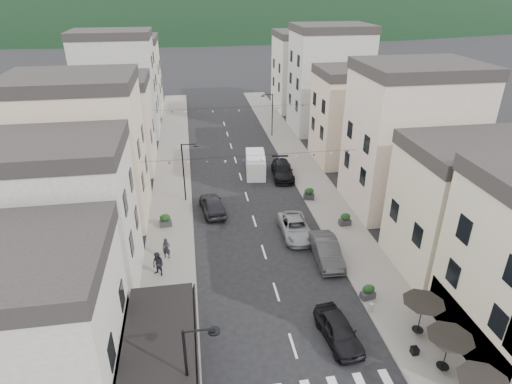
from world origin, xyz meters
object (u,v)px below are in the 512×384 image
parked_car_b (326,251)px  parked_car_c (295,228)px  parked_car_e (212,205)px  pedestrian_b (158,264)px  parked_car_d (283,170)px  delivery_van (255,163)px  pedestrian_a (166,248)px  parked_car_a (339,330)px

parked_car_b → parked_car_c: size_ratio=0.97×
parked_car_b → parked_car_e: (-8.22, 9.05, -0.01)m
parked_car_c → parked_car_b: bearing=-68.3°
parked_car_e → pedestrian_b: (-4.55, -9.15, 0.25)m
parked_car_d → delivery_van: size_ratio=1.02×
parked_car_c → pedestrian_a: 10.91m
pedestrian_a → parked_car_b: bearing=2.1°
parked_car_e → delivery_van: size_ratio=0.91×
parked_car_e → parked_car_c: bearing=135.4°
pedestrian_a → pedestrian_b: 2.22m
parked_car_d → parked_car_e: size_ratio=1.12×
parked_car_b → delivery_van: delivery_van is taller
pedestrian_b → parked_car_e: bearing=100.8°
parked_car_a → pedestrian_b: size_ratio=2.30×
parked_car_a → parked_car_e: 18.35m
pedestrian_b → parked_car_a: bearing=1.0°
parked_car_a → delivery_van: size_ratio=0.82×
parked_car_e → delivery_van: delivery_van is taller
parked_car_c → parked_car_e: parked_car_e is taller
parked_car_d → pedestrian_a: (-12.25, -13.93, 0.19)m
parked_car_a → parked_car_d: size_ratio=0.81×
pedestrian_a → parked_car_e: bearing=71.7°
parked_car_b → delivery_van: (-2.81, 17.41, 0.38)m
pedestrian_a → delivery_van: bearing=70.0°
parked_car_b → parked_car_d: parked_car_b is taller
parked_car_a → pedestrian_a: pedestrian_a is taller
parked_car_a → parked_car_d: 24.19m
parked_car_d → delivery_van: 3.18m
parked_car_a → parked_car_e: bearing=104.1°
pedestrian_a → pedestrian_b: (-0.52, -2.16, 0.10)m
parked_car_c → parked_car_d: bearing=83.6°
parked_car_b → pedestrian_b: size_ratio=2.66×
delivery_van → parked_car_c: bearing=-78.0°
pedestrian_b → parked_car_d: bearing=88.8°
parked_car_a → pedestrian_b: pedestrian_b is taller
delivery_van → pedestrian_a: bearing=-115.1°
parked_car_c → pedestrian_a: size_ratio=3.05×
parked_car_d → pedestrian_b: (-12.77, -16.08, 0.29)m
delivery_van → parked_car_b: bearing=-74.3°
delivery_van → pedestrian_b: delivery_van is taller
parked_car_c → pedestrian_b: 11.97m
parked_car_c → delivery_van: 13.56m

